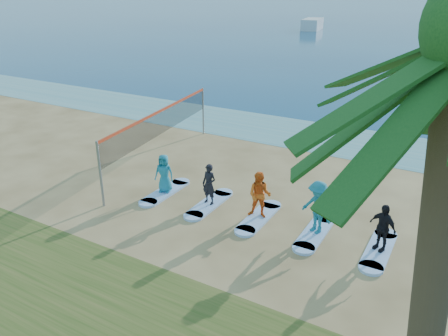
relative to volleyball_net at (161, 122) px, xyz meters
The scene contains 14 objects.
ground 6.76m from the volleyball_net, 32.10° to the right, with size 600.00×600.00×0.00m, color tan.
shallow_water 9.14m from the volleyball_net, 52.08° to the left, with size 600.00×600.00×0.00m, color teal.
volleyball_net is the anchor object (origin of this frame).
boat_offshore_a 66.16m from the volleyball_net, 103.62° to the left, with size 2.84×7.34×1.88m, color silver.
surfboard_0 3.68m from the volleyball_net, 51.58° to the right, with size 0.70×2.20×0.09m, color #A4CBFF.
student_0 3.35m from the volleyball_net, 51.58° to the right, with size 0.73×0.48×1.50m, color teal.
surfboard_1 5.06m from the volleyball_net, 32.01° to the right, with size 0.70×2.20×0.09m, color #A4CBFF.
student_1 4.82m from the volleyball_net, 32.01° to the right, with size 0.55×0.36×1.51m, color black.
surfboard_2 6.75m from the volleyball_net, 22.57° to the right, with size 0.70×2.20×0.09m, color #A4CBFF.
student_2 6.57m from the volleyball_net, 22.57° to the right, with size 0.79×0.62×1.63m, color orange.
surfboard_3 8.59m from the volleyball_net, 17.29° to the right, with size 0.70×2.20×0.09m, color #A4CBFF.
student_3 8.43m from the volleyball_net, 17.29° to the right, with size 1.14×0.66×1.77m, color teal.
surfboard_4 10.49m from the volleyball_net, 13.97° to the right, with size 0.70×2.20×0.09m, color #A4CBFF.
student_4 10.37m from the volleyball_net, 13.97° to the right, with size 0.88×0.37×1.50m, color black.
Camera 1 is at (6.04, -11.09, 7.46)m, focal length 35.00 mm.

